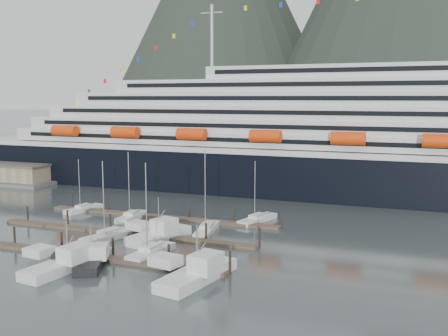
{
  "coord_description": "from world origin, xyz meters",
  "views": [
    {
      "loc": [
        42.38,
        -71.2,
        23.01
      ],
      "look_at": [
        6.14,
        22.0,
        9.51
      ],
      "focal_mm": 42.0,
      "sensor_mm": 36.0,
      "label": 1
    }
  ],
  "objects_px": {
    "sailboat_d": "(207,230)",
    "sailboat_g": "(258,220)",
    "sailboat_h": "(151,253)",
    "trawler_b": "(91,260)",
    "trawler_e": "(158,234)",
    "trawler_c": "(67,262)",
    "sailboat_b": "(110,236)",
    "sailboat_e": "(83,209)",
    "cruise_ship": "(370,145)",
    "trawler_d": "(196,273)",
    "sailboat_f": "(132,217)"
  },
  "relations": [
    {
      "from": "sailboat_f",
      "to": "trawler_c",
      "type": "distance_m",
      "value": 29.12
    },
    {
      "from": "sailboat_d",
      "to": "trawler_c",
      "type": "xyz_separation_m",
      "value": [
        -10.14,
        -24.49,
        0.5
      ]
    },
    {
      "from": "cruise_ship",
      "to": "sailboat_f",
      "type": "relative_size",
      "value": 15.73
    },
    {
      "from": "sailboat_h",
      "to": "trawler_b",
      "type": "xyz_separation_m",
      "value": [
        -5.37,
        -7.19,
        0.4
      ]
    },
    {
      "from": "trawler_d",
      "to": "trawler_e",
      "type": "relative_size",
      "value": 1.09
    },
    {
      "from": "sailboat_b",
      "to": "sailboat_f",
      "type": "height_order",
      "value": "sailboat_b"
    },
    {
      "from": "cruise_ship",
      "to": "sailboat_h",
      "type": "xyz_separation_m",
      "value": [
        -24.55,
        -60.8,
        -11.6
      ]
    },
    {
      "from": "cruise_ship",
      "to": "trawler_b",
      "type": "relative_size",
      "value": 20.59
    },
    {
      "from": "sailboat_d",
      "to": "trawler_e",
      "type": "bearing_deg",
      "value": 132.85
    },
    {
      "from": "sailboat_h",
      "to": "cruise_ship",
      "type": "bearing_deg",
      "value": -17.36
    },
    {
      "from": "sailboat_g",
      "to": "trawler_b",
      "type": "distance_m",
      "value": 35.7
    },
    {
      "from": "cruise_ship",
      "to": "sailboat_b",
      "type": "height_order",
      "value": "cruise_ship"
    },
    {
      "from": "sailboat_e",
      "to": "sailboat_h",
      "type": "xyz_separation_m",
      "value": [
        27.8,
        -21.83,
        0.05
      ]
    },
    {
      "from": "sailboat_b",
      "to": "trawler_e",
      "type": "relative_size",
      "value": 1.07
    },
    {
      "from": "sailboat_h",
      "to": "trawler_e",
      "type": "xyz_separation_m",
      "value": [
        -3.12,
        8.05,
        0.53
      ]
    },
    {
      "from": "sailboat_e",
      "to": "sailboat_h",
      "type": "relative_size",
      "value": 0.77
    },
    {
      "from": "trawler_b",
      "to": "sailboat_b",
      "type": "bearing_deg",
      "value": -1.71
    },
    {
      "from": "sailboat_d",
      "to": "trawler_e",
      "type": "distance_m",
      "value": 9.13
    },
    {
      "from": "sailboat_d",
      "to": "sailboat_e",
      "type": "distance_m",
      "value": 30.8
    },
    {
      "from": "trawler_e",
      "to": "cruise_ship",
      "type": "bearing_deg",
      "value": -13.87
    },
    {
      "from": "sailboat_d",
      "to": "sailboat_h",
      "type": "relative_size",
      "value": 1.03
    },
    {
      "from": "sailboat_h",
      "to": "trawler_d",
      "type": "xyz_separation_m",
      "value": [
        10.46,
        -7.09,
        0.54
      ]
    },
    {
      "from": "cruise_ship",
      "to": "trawler_b",
      "type": "xyz_separation_m",
      "value": [
        -29.92,
        -67.99,
        -11.21
      ]
    },
    {
      "from": "sailboat_e",
      "to": "sailboat_f",
      "type": "distance_m",
      "value": 13.28
    },
    {
      "from": "cruise_ship",
      "to": "trawler_e",
      "type": "xyz_separation_m",
      "value": [
        -27.67,
        -52.75,
        -11.07
      ]
    },
    {
      "from": "trawler_d",
      "to": "trawler_e",
      "type": "distance_m",
      "value": 20.34
    },
    {
      "from": "sailboat_d",
      "to": "sailboat_h",
      "type": "height_order",
      "value": "sailboat_d"
    },
    {
      "from": "sailboat_f",
      "to": "sailboat_g",
      "type": "height_order",
      "value": "sailboat_f"
    },
    {
      "from": "sailboat_b",
      "to": "sailboat_e",
      "type": "xyz_separation_m",
      "value": [
        -16.95,
        16.14,
        -0.03
      ]
    },
    {
      "from": "cruise_ship",
      "to": "sailboat_e",
      "type": "bearing_deg",
      "value": -143.33
    },
    {
      "from": "sailboat_d",
      "to": "sailboat_g",
      "type": "relative_size",
      "value": 1.24
    },
    {
      "from": "trawler_b",
      "to": "trawler_c",
      "type": "xyz_separation_m",
      "value": [
        -2.46,
        -1.94,
        0.08
      ]
    },
    {
      "from": "sailboat_g",
      "to": "sailboat_h",
      "type": "relative_size",
      "value": 0.83
    },
    {
      "from": "sailboat_g",
      "to": "trawler_c",
      "type": "distance_m",
      "value": 38.46
    },
    {
      "from": "sailboat_d",
      "to": "sailboat_e",
      "type": "relative_size",
      "value": 1.33
    },
    {
      "from": "trawler_d",
      "to": "sailboat_h",
      "type": "bearing_deg",
      "value": 66.21
    },
    {
      "from": "sailboat_b",
      "to": "trawler_b",
      "type": "height_order",
      "value": "sailboat_b"
    },
    {
      "from": "trawler_e",
      "to": "sailboat_f",
      "type": "bearing_deg",
      "value": 60.24
    },
    {
      "from": "sailboat_b",
      "to": "trawler_c",
      "type": "xyz_separation_m",
      "value": [
        3.02,
        -14.81,
        0.49
      ]
    },
    {
      "from": "sailboat_d",
      "to": "trawler_d",
      "type": "xyz_separation_m",
      "value": [
        8.15,
        -22.45,
        0.56
      ]
    },
    {
      "from": "sailboat_d",
      "to": "sailboat_f",
      "type": "height_order",
      "value": "sailboat_d"
    },
    {
      "from": "trawler_b",
      "to": "trawler_e",
      "type": "bearing_deg",
      "value": -33.16
    },
    {
      "from": "sailboat_b",
      "to": "sailboat_g",
      "type": "distance_m",
      "value": 27.72
    },
    {
      "from": "trawler_b",
      "to": "trawler_c",
      "type": "height_order",
      "value": "trawler_c"
    },
    {
      "from": "sailboat_d",
      "to": "sailboat_g",
      "type": "xyz_separation_m",
      "value": [
        5.85,
        10.49,
        -0.02
      ]
    },
    {
      "from": "sailboat_h",
      "to": "trawler_c",
      "type": "bearing_deg",
      "value": 143.98
    },
    {
      "from": "sailboat_h",
      "to": "trawler_d",
      "type": "height_order",
      "value": "sailboat_h"
    },
    {
      "from": "cruise_ship",
      "to": "sailboat_d",
      "type": "bearing_deg",
      "value": -116.08
    },
    {
      "from": "trawler_b",
      "to": "sailboat_g",
      "type": "bearing_deg",
      "value": -47.06
    },
    {
      "from": "sailboat_e",
      "to": "trawler_e",
      "type": "xyz_separation_m",
      "value": [
        24.68,
        -13.78,
        0.58
      ]
    }
  ]
}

